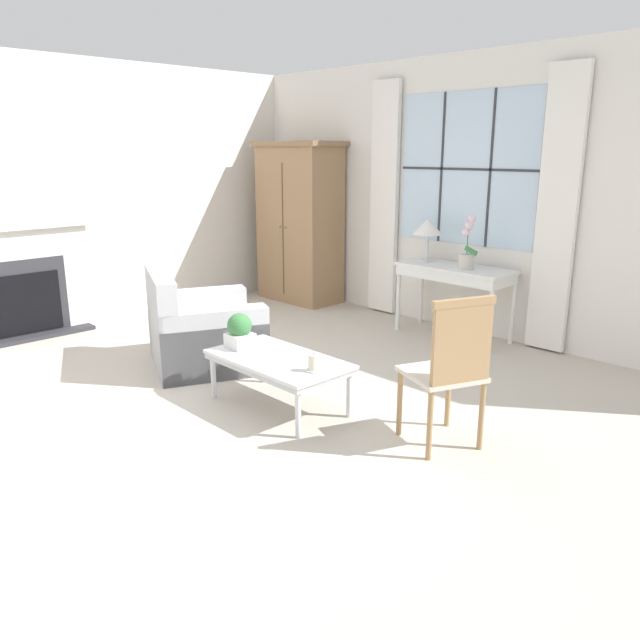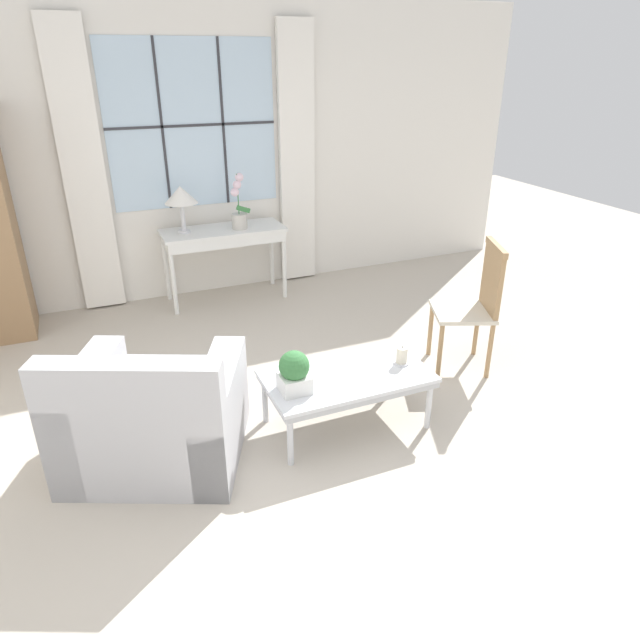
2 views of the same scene
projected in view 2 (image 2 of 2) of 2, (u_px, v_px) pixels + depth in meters
name	position (u px, v px, depth m)	size (l,w,h in m)	color
ground_plane	(315.00, 453.00, 3.59)	(14.00, 14.00, 0.00)	#BCB2A3
wall_back_windowed	(195.00, 155.00, 5.52)	(7.20, 0.14, 2.80)	silver
console_table	(223.00, 237.00, 5.62)	(1.19, 0.49, 0.73)	white
table_lamp	(181.00, 196.00, 5.31)	(0.31, 0.31, 0.44)	silver
potted_orchid	(239.00, 209.00, 5.51)	(0.19, 0.15, 0.53)	#BCB7AD
armchair_upholstered	(155.00, 417.00, 3.44)	(1.28, 1.23, 0.86)	#B2B2B7
side_chair_wooden	(476.00, 299.00, 4.37)	(0.57, 0.57, 1.02)	beige
coffee_table	(347.00, 380.00, 3.73)	(1.08, 0.59, 0.39)	silver
potted_plant_small	(294.00, 372.00, 3.47)	(0.19, 0.19, 0.27)	white
pillar_candle	(402.00, 356.00, 3.81)	(0.10, 0.10, 0.13)	silver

